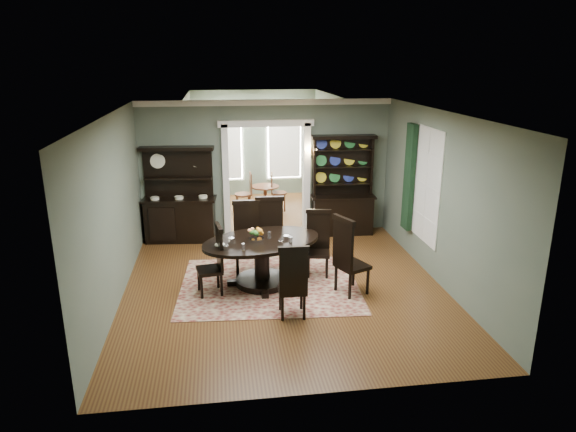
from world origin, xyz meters
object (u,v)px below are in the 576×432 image
sideboard (180,209)px  parlor_table (265,195)px  welsh_dresser (342,199)px  dining_table (262,253)px

sideboard → parlor_table: size_ratio=2.86×
welsh_dresser → parlor_table: size_ratio=3.10×
welsh_dresser → parlor_table: 2.57m
sideboard → welsh_dresser: welsh_dresser is taller
dining_table → welsh_dresser: size_ratio=1.12×
dining_table → welsh_dresser: bearing=32.1°
dining_table → parlor_table: dining_table is taller
dining_table → sideboard: (-1.55, 2.56, 0.14)m
sideboard → dining_table: bearing=-53.3°
dining_table → sideboard: 3.00m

